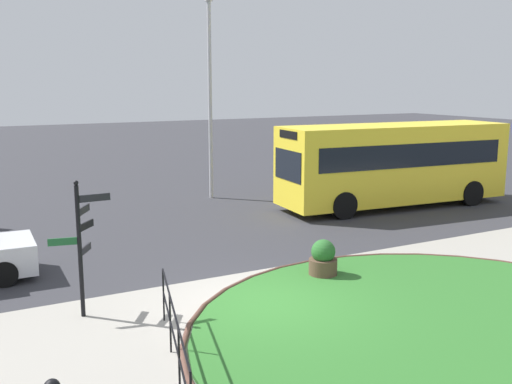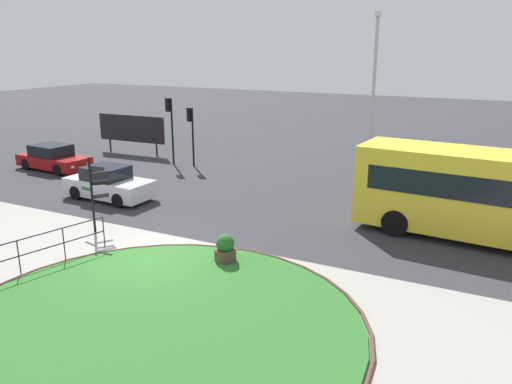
{
  "view_description": "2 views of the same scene",
  "coord_description": "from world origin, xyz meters",
  "views": [
    {
      "loc": [
        -5.84,
        -10.74,
        4.85
      ],
      "look_at": [
        1.25,
        2.61,
        2.02
      ],
      "focal_mm": 41.32,
      "sensor_mm": 36.0,
      "label": 1
    },
    {
      "loc": [
        10.17,
        -12.41,
        6.84
      ],
      "look_at": [
        2.95,
        1.83,
        2.27
      ],
      "focal_mm": 36.33,
      "sensor_mm": 36.0,
      "label": 2
    }
  ],
  "objects": [
    {
      "name": "railing_grass_edge",
      "position": [
        -2.71,
        -1.93,
        0.74
      ],
      "size": [
        1.15,
        4.34,
        1.14
      ],
      "rotation": [
        0.0,
        0.0,
        4.46
      ],
      "color": "black",
      "rests_on": "ground"
    },
    {
      "name": "car_far_lane",
      "position": [
        -12.94,
        7.86,
        0.65
      ],
      "size": [
        4.5,
        2.14,
        1.42
      ],
      "rotation": [
        0.0,
        0.0,
        -0.08
      ],
      "color": "maroon",
      "rests_on": "ground"
    },
    {
      "name": "sidewalk_paving",
      "position": [
        0.0,
        -1.89,
        0.01
      ],
      "size": [
        32.0,
        8.22,
        0.02
      ],
      "primitive_type": "cube",
      "color": "#9E998E",
      "rests_on": "ground"
    },
    {
      "name": "signpost_directional",
      "position": [
        -3.52,
        1.31,
        1.66
      ],
      "size": [
        1.28,
        0.65,
        2.9
      ],
      "color": "black",
      "rests_on": "ground"
    },
    {
      "name": "bus_yellow",
      "position": [
        9.64,
        6.89,
        1.73
      ],
      "size": [
        9.42,
        3.19,
        3.22
      ],
      "rotation": [
        0.0,
        0.0,
        3.06
      ],
      "color": "yellow",
      "rests_on": "ground"
    },
    {
      "name": "grass_island",
      "position": [
        2.67,
        -3.33,
        0.05
      ],
      "size": [
        10.61,
        10.61,
        0.1
      ],
      "primitive_type": "cylinder",
      "color": "#2D6B28",
      "rests_on": "ground"
    },
    {
      "name": "traffic_light_far",
      "position": [
        -7.8,
        11.99,
        2.84
      ],
      "size": [
        0.49,
        0.28,
        3.88
      ],
      "rotation": [
        0.0,
        0.0,
        3.08
      ],
      "color": "black",
      "rests_on": "ground"
    },
    {
      "name": "lamppost_tall",
      "position": [
        4.0,
        11.82,
        4.42
      ],
      "size": [
        0.32,
        0.32,
        8.25
      ],
      "color": "#B7B7BC",
      "rests_on": "ground"
    },
    {
      "name": "ground",
      "position": [
        0.0,
        0.0,
        0.0
      ],
      "size": [
        120.0,
        120.0,
        0.0
      ],
      "primitive_type": "plane",
      "color": "#333338"
    },
    {
      "name": "car_near_lane",
      "position": [
        -6.14,
        4.88,
        0.69
      ],
      "size": [
        4.19,
        1.96,
        1.51
      ],
      "rotation": [
        0.0,
        0.0,
        -0.03
      ],
      "color": "silver",
      "rests_on": "ground"
    },
    {
      "name": "traffic_light_near",
      "position": [
        -6.46,
        12.15,
        2.49
      ],
      "size": [
        0.48,
        0.32,
        3.38
      ],
      "rotation": [
        0.0,
        0.0,
        2.86
      ],
      "color": "black",
      "rests_on": "ground"
    },
    {
      "name": "grass_kerb_ring",
      "position": [
        2.67,
        -3.33,
        0.06
      ],
      "size": [
        10.92,
        10.92,
        0.11
      ],
      "primitive_type": "torus",
      "color": "brown",
      "rests_on": "ground"
    },
    {
      "name": "planter_near_signpost",
      "position": [
        2.28,
        0.96,
        0.45
      ],
      "size": [
        0.71,
        0.71,
        0.99
      ],
      "color": "brown",
      "rests_on": "ground"
    },
    {
      "name": "billboard_left",
      "position": [
        -11.94,
        13.49,
        1.59
      ],
      "size": [
        5.04,
        0.33,
        2.47
      ],
      "rotation": [
        0.0,
        0.0,
        0.04
      ],
      "color": "black",
      "rests_on": "ground"
    }
  ]
}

